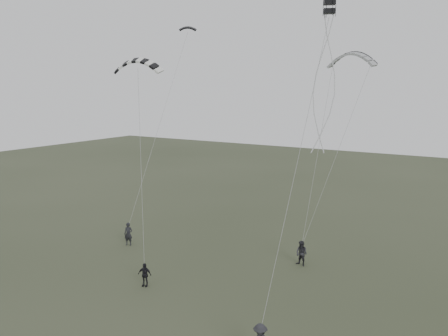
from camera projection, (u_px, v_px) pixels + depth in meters
The scene contains 8 objects.
ground at pixel (176, 293), 27.13m from camera, with size 140.00×140.00×0.00m, color #343C27.
flyer_left at pixel (128, 234), 35.32m from camera, with size 0.68×0.45×1.86m, color black.
flyer_right at pixel (302, 253), 31.16m from camera, with size 0.88×0.69×1.82m, color #252429.
flyer_center at pixel (145, 275), 27.91m from camera, with size 0.90×0.38×1.54m, color black.
kite_dark_small at pixel (188, 28), 37.62m from camera, with size 1.46×0.44×0.49m, color black, non-canonical shape.
kite_pale_large at pixel (352, 54), 31.96m from camera, with size 3.59×0.81×1.50m, color #9B9EA0, non-canonical shape.
kite_striped at pixel (138, 60), 29.98m from camera, with size 3.35×0.84×1.29m, color black, non-canonical shape.
kite_box at pixel (330, 7), 22.08m from camera, with size 0.57×0.57×0.69m, color black, non-canonical shape.
Camera 1 is at (15.76, -20.08, 12.39)m, focal length 35.00 mm.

